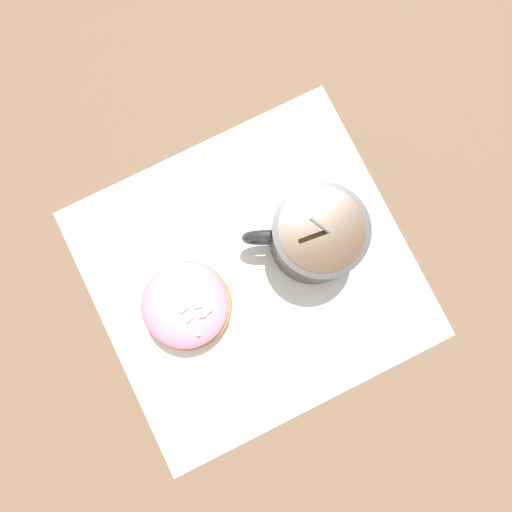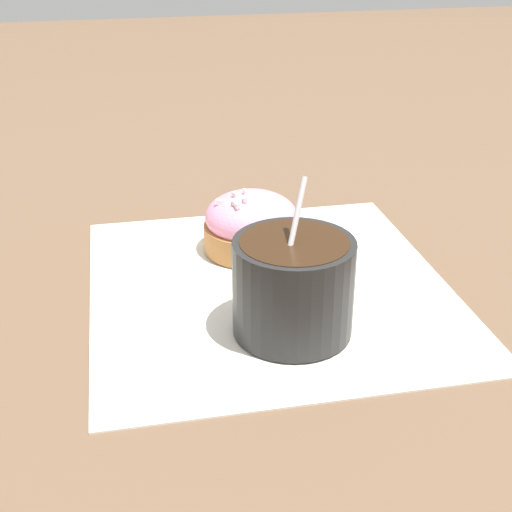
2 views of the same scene
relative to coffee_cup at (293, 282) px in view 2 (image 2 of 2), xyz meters
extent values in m
plane|color=brown|center=(-0.07, 0.00, -0.04)|extent=(3.00, 3.00, 0.00)
cube|color=white|center=(-0.07, 0.00, -0.04)|extent=(0.31, 0.29, 0.00)
cylinder|color=black|center=(0.00, 0.00, 0.00)|extent=(0.09, 0.09, 0.07)
cylinder|color=#331E0F|center=(0.00, 0.00, 0.03)|extent=(0.08, 0.08, 0.01)
torus|color=black|center=(-0.04, 0.02, 0.00)|extent=(0.04, 0.03, 0.04)
ellipsoid|color=silver|center=(-0.02, 0.01, -0.03)|extent=(0.03, 0.03, 0.01)
cylinder|color=silver|center=(0.01, -0.01, 0.02)|extent=(0.05, 0.04, 0.10)
cylinder|color=#B2753D|center=(-0.14, 0.00, -0.03)|extent=(0.08, 0.08, 0.02)
ellipsoid|color=pink|center=(-0.14, 0.00, -0.01)|extent=(0.08, 0.08, 0.04)
cube|color=white|center=(-0.13, -0.03, 0.01)|extent=(0.01, 0.01, 0.00)
cube|color=white|center=(-0.12, -0.02, 0.01)|extent=(0.01, 0.00, 0.00)
cube|color=white|center=(-0.14, 0.00, 0.02)|extent=(0.01, 0.00, 0.00)
cube|color=white|center=(-0.12, -0.01, 0.01)|extent=(0.01, 0.00, 0.00)
cube|color=white|center=(-0.12, -0.02, 0.01)|extent=(0.01, 0.00, 0.00)
cube|color=white|center=(-0.14, -0.01, 0.01)|extent=(0.01, 0.01, 0.00)
camera|label=1|loc=(-0.08, -0.04, 0.45)|focal=35.00mm
camera|label=2|loc=(0.42, -0.12, 0.24)|focal=50.00mm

